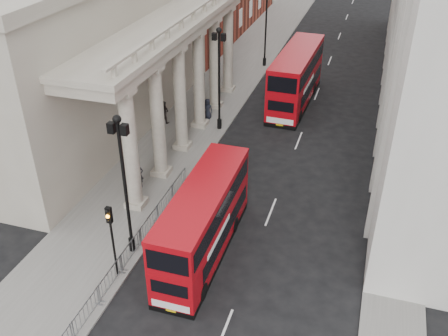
% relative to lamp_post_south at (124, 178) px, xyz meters
% --- Properties ---
extents(ground, '(260.00, 260.00, 0.00)m').
position_rel_lamp_post_south_xyz_m(ground, '(0.60, -4.00, -4.91)').
color(ground, black).
rests_on(ground, ground).
extents(sidewalk_west, '(6.00, 140.00, 0.12)m').
position_rel_lamp_post_south_xyz_m(sidewalk_west, '(-2.40, 26.00, -4.85)').
color(sidewalk_west, slate).
rests_on(sidewalk_west, ground).
extents(sidewalk_east, '(3.00, 140.00, 0.12)m').
position_rel_lamp_post_south_xyz_m(sidewalk_east, '(14.10, 26.00, -4.85)').
color(sidewalk_east, slate).
rests_on(sidewalk_east, ground).
extents(kerb, '(0.20, 140.00, 0.14)m').
position_rel_lamp_post_south_xyz_m(kerb, '(0.55, 26.00, -4.84)').
color(kerb, slate).
rests_on(kerb, ground).
extents(portico_building, '(9.00, 28.00, 12.00)m').
position_rel_lamp_post_south_xyz_m(portico_building, '(-9.90, 14.00, 1.09)').
color(portico_building, gray).
rests_on(portico_building, ground).
extents(lamp_post_south, '(1.05, 0.44, 8.32)m').
position_rel_lamp_post_south_xyz_m(lamp_post_south, '(0.00, 0.00, 0.00)').
color(lamp_post_south, black).
rests_on(lamp_post_south, sidewalk_west).
extents(lamp_post_mid, '(1.05, 0.44, 8.32)m').
position_rel_lamp_post_south_xyz_m(lamp_post_mid, '(0.00, 16.00, 0.00)').
color(lamp_post_mid, black).
rests_on(lamp_post_mid, sidewalk_west).
extents(lamp_post_north, '(1.05, 0.44, 8.32)m').
position_rel_lamp_post_south_xyz_m(lamp_post_north, '(0.00, 32.00, 0.00)').
color(lamp_post_north, black).
rests_on(lamp_post_north, sidewalk_west).
extents(traffic_light, '(0.28, 0.33, 4.30)m').
position_rel_lamp_post_south_xyz_m(traffic_light, '(0.10, -2.02, -1.80)').
color(traffic_light, black).
rests_on(traffic_light, sidewalk_west).
extents(crowd_barriers, '(0.50, 18.75, 1.10)m').
position_rel_lamp_post_south_xyz_m(crowd_barriers, '(0.25, -1.77, -4.24)').
color(crowd_barriers, gray).
rests_on(crowd_barriers, sidewalk_west).
extents(bus_near, '(2.41, 9.84, 4.25)m').
position_rel_lamp_post_south_xyz_m(bus_near, '(3.86, 1.18, -2.69)').
color(bus_near, '#A1070F').
rests_on(bus_near, ground).
extents(bus_far, '(3.14, 11.44, 4.90)m').
position_rel_lamp_post_south_xyz_m(bus_far, '(4.91, 23.25, -2.35)').
color(bus_far, '#A80710').
rests_on(bus_far, ground).
extents(pedestrian_a, '(0.81, 0.73, 1.86)m').
position_rel_lamp_post_south_xyz_m(pedestrian_a, '(-2.45, 6.00, -3.86)').
color(pedestrian_a, '#212227').
rests_on(pedestrian_a, sidewalk_west).
extents(pedestrian_b, '(1.01, 0.84, 1.90)m').
position_rel_lamp_post_south_xyz_m(pedestrian_b, '(-4.76, 15.68, -3.84)').
color(pedestrian_b, '#282220').
rests_on(pedestrian_b, sidewalk_west).
extents(pedestrian_c, '(0.88, 0.59, 1.76)m').
position_rel_lamp_post_south_xyz_m(pedestrian_c, '(-1.55, 17.53, -3.91)').
color(pedestrian_c, black).
rests_on(pedestrian_c, sidewalk_west).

